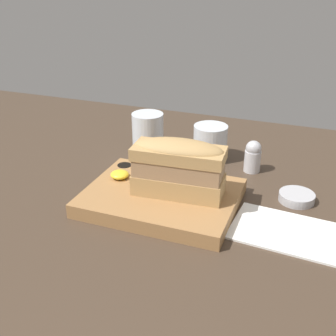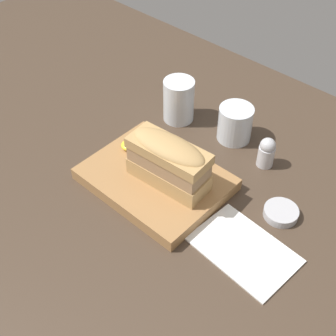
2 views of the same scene
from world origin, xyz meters
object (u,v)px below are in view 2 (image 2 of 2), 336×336
(salt_shaker, at_px, (267,152))
(condiment_dish, at_px, (281,213))
(serving_board, at_px, (154,178))
(water_glass, at_px, (179,103))
(sandwich, at_px, (169,160))
(napkin, at_px, (244,250))
(wine_glass, at_px, (235,124))

(salt_shaker, height_order, condiment_dish, salt_shaker)
(serving_board, xyz_separation_m, condiment_dish, (0.25, 0.10, -0.01))
(water_glass, height_order, salt_shaker, water_glass)
(salt_shaker, bearing_deg, water_glass, -178.94)
(sandwich, height_order, condiment_dish, sandwich)
(serving_board, height_order, sandwich, sandwich)
(water_glass, distance_m, napkin, 0.41)
(napkin, relative_size, salt_shaker, 2.74)
(wine_glass, height_order, napkin, wine_glass)
(napkin, bearing_deg, salt_shaker, 115.17)
(serving_board, distance_m, water_glass, 0.23)
(sandwich, xyz_separation_m, water_glass, (-0.14, 0.19, -0.04))
(water_glass, xyz_separation_m, salt_shaker, (0.25, 0.00, -0.01))
(wine_glass, xyz_separation_m, napkin, (0.21, -0.24, -0.04))
(sandwich, height_order, salt_shaker, sandwich)
(water_glass, relative_size, condiment_dish, 1.54)
(water_glass, relative_size, wine_glass, 1.26)
(serving_board, bearing_deg, napkin, -3.50)
(wine_glass, relative_size, napkin, 0.42)
(wine_glass, bearing_deg, napkin, -49.83)
(napkin, height_order, salt_shaker, salt_shaker)
(serving_board, height_order, condiment_dish, serving_board)
(water_glass, bearing_deg, sandwich, -53.29)
(sandwich, distance_m, wine_glass, 0.23)
(serving_board, bearing_deg, salt_shaker, 55.31)
(wine_glass, distance_m, condiment_dish, 0.25)
(serving_board, distance_m, condiment_dish, 0.27)
(water_glass, relative_size, napkin, 0.53)
(napkin, bearing_deg, water_glass, 148.64)
(water_glass, bearing_deg, serving_board, -61.65)
(serving_board, relative_size, condiment_dish, 4.14)
(sandwich, xyz_separation_m, wine_glass, (-0.00, 0.22, -0.05))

